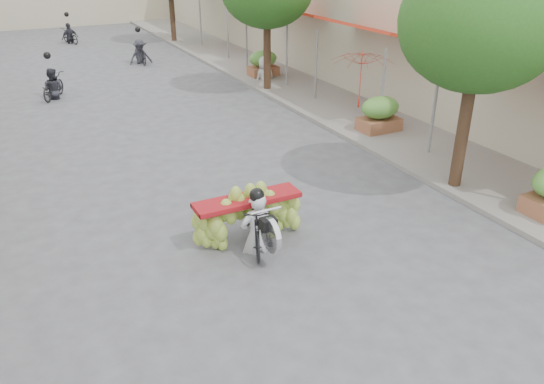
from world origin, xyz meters
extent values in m
plane|color=#535458|center=(0.00, 0.00, 0.00)|extent=(120.00, 120.00, 0.00)
cube|color=gray|center=(7.00, 15.00, 0.06)|extent=(4.00, 60.00, 0.12)
cube|color=#BBB49B|center=(12.00, 14.00, 3.00)|extent=(8.00, 40.00, 6.00)
cube|color=red|center=(7.12, 4.00, 2.75)|extent=(1.77, 4.20, 0.53)
cylinder|color=slate|center=(6.30, 5.90, 1.27)|extent=(0.08, 0.08, 2.55)
cube|color=red|center=(7.12, 10.00, 2.75)|extent=(1.77, 4.20, 0.53)
cylinder|color=slate|center=(6.30, 8.10, 1.27)|extent=(0.08, 0.08, 2.55)
cylinder|color=slate|center=(6.30, 11.90, 1.27)|extent=(0.08, 0.08, 2.55)
cube|color=red|center=(7.12, 16.00, 2.75)|extent=(1.77, 4.20, 0.53)
cylinder|color=slate|center=(6.30, 14.10, 1.27)|extent=(0.08, 0.08, 2.55)
cylinder|color=slate|center=(6.30, 17.90, 1.27)|extent=(0.08, 0.08, 2.55)
cylinder|color=slate|center=(6.30, 20.10, 1.27)|extent=(0.08, 0.08, 2.55)
cylinder|color=slate|center=(6.30, 23.90, 1.27)|extent=(0.08, 0.08, 2.55)
cylinder|color=#3A2719|center=(5.40, 4.00, 1.60)|extent=(0.28, 0.28, 3.20)
ellipsoid|color=#245519|center=(5.40, 4.00, 3.80)|extent=(3.40, 3.40, 2.90)
cylinder|color=#3A2719|center=(5.40, 14.00, 1.60)|extent=(0.28, 0.28, 3.20)
cylinder|color=#3A2719|center=(5.40, 26.00, 1.60)|extent=(0.28, 0.28, 3.20)
cube|color=brown|center=(6.20, 8.00, 0.37)|extent=(1.20, 0.80, 0.50)
ellipsoid|color=#529337|center=(6.20, 8.00, 0.95)|extent=(1.20, 0.88, 0.66)
cube|color=brown|center=(6.20, 16.00, 0.37)|extent=(1.20, 0.80, 0.50)
ellipsoid|color=#529337|center=(6.20, 16.00, 0.95)|extent=(1.20, 0.88, 0.66)
imported|color=black|center=(0.06, 3.71, 0.50)|extent=(1.04, 1.75, 0.99)
cylinder|color=silver|center=(0.06, 3.06, 0.62)|extent=(0.10, 0.66, 0.66)
cube|color=black|center=(0.06, 3.16, 0.80)|extent=(0.28, 0.22, 0.22)
cylinder|color=silver|center=(0.06, 3.26, 1.02)|extent=(0.60, 0.05, 0.05)
cube|color=maroon|center=(0.06, 4.06, 0.88)|extent=(2.09, 0.55, 0.10)
imported|color=silver|center=(0.06, 3.66, 1.19)|extent=(0.64, 0.47, 1.78)
sphere|color=black|center=(0.06, 3.63, 2.05)|extent=(0.28, 0.28, 0.28)
imported|color=#B32117|center=(5.77, 8.48, 2.44)|extent=(2.38, 2.38, 1.69)
imported|color=beige|center=(5.99, 15.43, 1.03)|extent=(0.96, 0.63, 1.83)
imported|color=black|center=(-2.13, 16.66, 0.46)|extent=(1.30, 1.71, 0.91)
imported|color=#2B2C34|center=(-2.13, 16.66, 1.12)|extent=(0.93, 0.80, 1.65)
sphere|color=black|center=(-2.13, 16.66, 1.58)|extent=(0.26, 0.26, 0.26)
imported|color=black|center=(2.27, 21.22, 0.52)|extent=(0.56, 1.80, 1.05)
imported|color=#2B2C34|center=(2.27, 21.22, 1.12)|extent=(1.07, 0.58, 1.65)
sphere|color=black|center=(2.27, 21.22, 1.58)|extent=(0.26, 0.26, 0.26)
imported|color=black|center=(0.07, 28.37, 0.42)|extent=(1.02, 1.59, 0.84)
imported|color=#2B2C34|center=(0.07, 28.37, 1.12)|extent=(1.10, 0.84, 1.65)
sphere|color=black|center=(0.07, 28.37, 1.58)|extent=(0.26, 0.26, 0.26)
camera|label=1|loc=(-3.59, -4.23, 5.38)|focal=35.00mm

